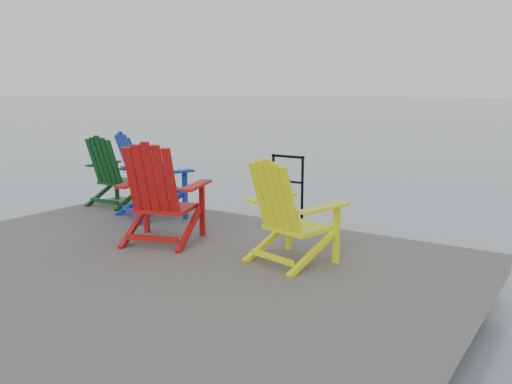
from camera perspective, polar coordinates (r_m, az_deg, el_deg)
The scene contains 7 objects.
ground at distance 5.68m, azimuth -11.80°, elevation -12.66°, with size 400.00×400.00×0.00m, color slate.
dock at distance 5.55m, azimuth -11.94°, elevation -9.37°, with size 6.00×5.00×1.40m.
handrail at distance 7.13m, azimuth 3.35°, elevation 1.05°, with size 0.48×0.04×0.90m.
chair_green at distance 8.47m, azimuth -14.65°, elevation 2.16°, with size 0.86×0.80×1.05m.
chair_blue at distance 7.54m, azimuth -11.32°, elevation 1.71°, with size 1.13×1.08×1.16m.
chair_red at distance 6.24m, azimuth -10.04°, elevation -0.09°, with size 1.10×1.05×1.15m.
chair_yellow at distance 5.44m, azimuth 3.50°, elevation -2.04°, with size 0.97×0.92×1.06m.
Camera 1 is at (3.74, -3.65, 2.22)m, focal length 38.00 mm.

